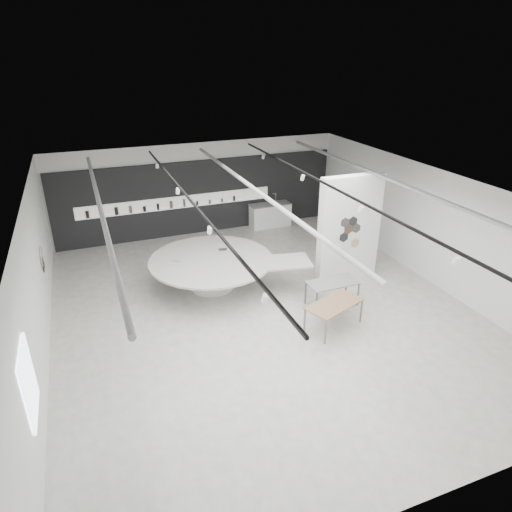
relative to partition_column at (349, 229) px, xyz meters
name	(u,v)px	position (x,y,z in m)	size (l,w,h in m)	color
room	(260,248)	(-3.59, -1.00, 0.27)	(12.02, 14.02, 3.82)	beige
back_wall_display	(199,198)	(-3.59, 5.94, -0.26)	(11.80, 0.27, 3.10)	black
partition_column	(349,229)	(0.00, 0.00, 0.00)	(2.20, 0.38, 3.60)	white
display_island	(214,269)	(-4.42, 0.96, -1.13)	(5.47, 4.78, 1.04)	white
sample_table_wood	(334,305)	(-1.98, -2.59, -1.07)	(1.86, 1.38, 0.78)	#8B6748
sample_table_stone	(333,284)	(-1.40, -1.48, -1.07)	(1.55, 0.79, 0.79)	gray
kitchen_counter	(270,215)	(-0.50, 5.51, -1.28)	(1.83, 0.74, 1.43)	white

